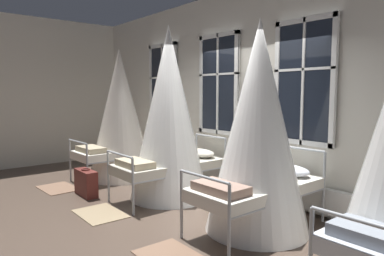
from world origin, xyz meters
TOP-DOWN VIEW (x-y plane):
  - ground at (0.00, 0.00)m, footprint 20.83×20.83m
  - back_wall_with_windows at (0.00, 1.33)m, footprint 10.13×0.10m
  - window_bank at (0.00, 1.21)m, footprint 6.24×0.10m
  - cot_first at (-2.65, 0.19)m, footprint 1.31×1.86m
  - cot_second at (-0.91, 0.15)m, footprint 1.31×1.86m
  - cot_third at (0.93, 0.19)m, footprint 1.31×1.85m
  - rug_first at (-2.63, -1.11)m, footprint 0.82×0.59m
  - rug_second at (-0.88, -1.11)m, footprint 0.81×0.57m
  - suitcase_dark at (-1.87, -0.90)m, footprint 0.56×0.22m

SIDE VIEW (x-z plane):
  - ground at x=0.00m, z-range 0.00..0.00m
  - rug_first at x=-2.63m, z-range 0.00..0.01m
  - rug_second at x=-0.88m, z-range 0.00..0.01m
  - suitcase_dark at x=-1.87m, z-range -0.01..0.46m
  - window_bank at x=0.00m, z-range -0.25..2.47m
  - cot_first at x=-2.65m, z-range -0.04..2.57m
  - cot_third at x=0.93m, z-range -0.05..2.60m
  - cot_second at x=-0.91m, z-range -0.05..2.77m
  - back_wall_with_windows at x=0.00m, z-range 0.00..3.50m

